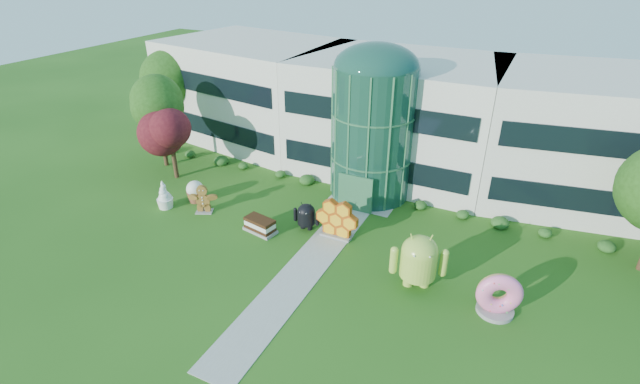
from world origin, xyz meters
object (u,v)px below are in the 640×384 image
at_px(android_green, 419,258).
at_px(android_black, 306,215).
at_px(donut, 499,293).
at_px(gingerbread, 203,199).

relative_size(android_green, android_black, 1.71).
xyz_separation_m(android_green, android_black, (-8.39, 2.53, -0.78)).
bearing_deg(android_black, android_green, -21.06).
distance_m(android_green, donut, 4.41).
xyz_separation_m(android_green, donut, (4.35, -0.31, -0.63)).
bearing_deg(donut, android_green, 157.06).
relative_size(android_black, gingerbread, 0.94).
height_order(donut, gingerbread, donut).
distance_m(android_black, gingerbread, 7.82).
relative_size(android_green, donut, 1.50).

